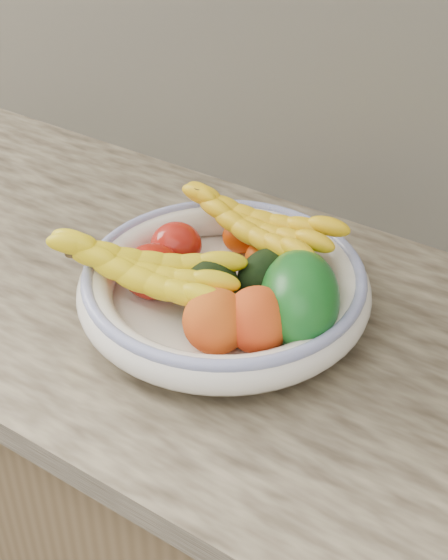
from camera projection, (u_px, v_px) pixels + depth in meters
kitchen_counter at (232, 506)px, 1.34m from camera, size 2.44×0.66×1.40m
fruit_bowl at (224, 287)px, 1.03m from camera, size 0.39×0.39×0.08m
clementine_back_left at (241, 236)px, 1.13m from camera, size 0.07×0.07×0.05m
clementine_back_right at (280, 252)px, 1.09m from camera, size 0.06×0.06×0.05m
clementine_back_mid at (263, 258)px, 1.08m from camera, size 0.06×0.06×0.05m
tomato_left at (176, 245)px, 1.09m from camera, size 0.09×0.09×0.07m
tomato_near_left at (152, 271)px, 1.04m from camera, size 0.10×0.10×0.07m
avocado_center at (211, 285)px, 1.01m from camera, size 0.12×0.13×0.07m
avocado_right at (270, 274)px, 1.03m from camera, size 0.10×0.12×0.07m
green_mango at (300, 298)px, 0.97m from camera, size 0.19×0.20×0.13m
peach_front at (216, 321)px, 0.95m from camera, size 0.09×0.09×0.08m
peach_right at (258, 320)px, 0.95m from camera, size 0.10×0.10×0.08m
banana_bunch_back at (255, 229)px, 1.08m from camera, size 0.27×0.12×0.08m
banana_bunch_front at (143, 273)px, 1.00m from camera, size 0.29×0.19×0.08m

